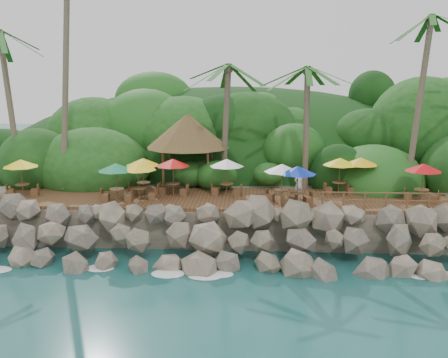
{
  "coord_description": "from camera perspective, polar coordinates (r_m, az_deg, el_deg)",
  "views": [
    {
      "loc": [
        1.58,
        -22.32,
        9.42
      ],
      "look_at": [
        0.0,
        6.0,
        3.4
      ],
      "focal_mm": 40.29,
      "sensor_mm": 36.0,
      "label": 1
    }
  ],
  "objects": [
    {
      "name": "railing",
      "position": [
        27.84,
        19.0,
        -2.21
      ],
      "size": [
        8.3,
        0.1,
        1.0
      ],
      "color": "brown",
      "rests_on": "terrace"
    },
    {
      "name": "ground",
      "position": [
        24.28,
        -0.8,
        -10.85
      ],
      "size": [
        140.0,
        140.0,
        0.0
      ],
      "primitive_type": "plane",
      "color": "#19514F",
      "rests_on": "ground"
    },
    {
      "name": "palapa",
      "position": [
        32.32,
        -4.14,
        5.5
      ],
      "size": [
        5.33,
        5.33,
        4.6
      ],
      "color": "brown",
      "rests_on": "ground"
    },
    {
      "name": "palms",
      "position": [
        31.04,
        2.94,
        16.4
      ],
      "size": [
        35.3,
        6.56,
        15.22
      ],
      "color": "brown",
      "rests_on": "ground"
    },
    {
      "name": "dining_clusters",
      "position": [
        28.7,
        0.54,
        1.34
      ],
      "size": [
        24.92,
        5.05,
        2.2
      ],
      "color": "brown",
      "rests_on": "terrace"
    },
    {
      "name": "seawall",
      "position": [
        25.74,
        -0.5,
        -6.76
      ],
      "size": [
        29.0,
        4.0,
        2.3
      ],
      "primitive_type": null,
      "color": "gray",
      "rests_on": "ground"
    },
    {
      "name": "foam_line",
      "position": [
        24.55,
        -0.75,
        -10.51
      ],
      "size": [
        25.2,
        0.8,
        0.06
      ],
      "color": "white",
      "rests_on": "ground"
    },
    {
      "name": "terrace",
      "position": [
        29.27,
        0.0,
        -2.3
      ],
      "size": [
        26.0,
        5.0,
        0.2
      ],
      "primitive_type": "cube",
      "color": "brown",
      "rests_on": "land_base"
    },
    {
      "name": "waiter",
      "position": [
        29.51,
        8.48,
        -0.56
      ],
      "size": [
        0.67,
        0.57,
        1.56
      ],
      "primitive_type": "imported",
      "rotation": [
        0.0,
        0.0,
        3.56
      ],
      "color": "silver",
      "rests_on": "terrace"
    },
    {
      "name": "land_base",
      "position": [
        39.26,
        0.81,
        -0.33
      ],
      "size": [
        32.0,
        25.2,
        2.1
      ],
      "primitive_type": "cube",
      "color": "gray",
      "rests_on": "ground"
    },
    {
      "name": "jungle_hill",
      "position": [
        46.81,
        1.19,
        0.37
      ],
      "size": [
        44.8,
        28.0,
        15.4
      ],
      "primitive_type": "ellipsoid",
      "color": "#143811",
      "rests_on": "ground"
    },
    {
      "name": "jungle_foliage",
      "position": [
        38.53,
        0.74,
        -2.17
      ],
      "size": [
        44.0,
        16.0,
        12.0
      ],
      "primitive_type": null,
      "color": "#143811",
      "rests_on": "ground"
    }
  ]
}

